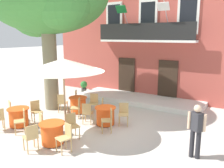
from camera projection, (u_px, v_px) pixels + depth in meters
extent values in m
plane|color=beige|center=(111.00, 127.00, 9.49)|extent=(120.00, 120.00, 0.00)
cube|color=#B24C42|center=(160.00, 34.00, 14.91)|extent=(13.00, 4.00, 7.50)
cube|color=#332319|center=(127.00, 77.00, 14.41)|extent=(1.10, 0.08, 2.30)
cube|color=#332319|center=(168.00, 81.00, 13.07)|extent=(1.10, 0.08, 2.30)
cube|color=silver|center=(114.00, 19.00, 14.16)|extent=(1.10, 0.08, 1.90)
cube|color=black|center=(114.00, 18.00, 14.13)|extent=(0.84, 0.04, 1.60)
cube|color=silver|center=(148.00, 17.00, 13.03)|extent=(1.10, 0.08, 1.90)
cube|color=black|center=(148.00, 17.00, 13.00)|extent=(0.84, 0.04, 1.60)
cube|color=silver|center=(188.00, 15.00, 11.89)|extent=(1.10, 0.08, 1.90)
cube|color=black|center=(188.00, 15.00, 11.87)|extent=(0.84, 0.04, 1.60)
cube|color=silver|center=(145.00, 41.00, 13.05)|extent=(5.60, 0.65, 0.12)
cube|color=black|center=(143.00, 32.00, 12.70)|extent=(5.60, 0.06, 0.90)
cylinder|color=#B2B2B7|center=(125.00, 16.00, 13.24)|extent=(0.04, 0.95, 1.33)
cube|color=#146B2D|center=(121.00, 9.00, 12.80)|extent=(0.60, 0.29, 0.38)
cylinder|color=#B2B2B7|center=(166.00, 13.00, 12.00)|extent=(0.04, 0.95, 1.33)
cube|color=white|center=(163.00, 6.00, 11.57)|extent=(0.60, 0.29, 0.38)
cylinder|color=#995638|center=(111.00, 37.00, 14.22)|extent=(0.32, 0.32, 0.29)
ellipsoid|color=#38843D|center=(111.00, 32.00, 14.15)|extent=(0.41, 0.41, 0.33)
cylinder|color=#47423D|center=(133.00, 37.00, 13.43)|extent=(0.26, 0.26, 0.29)
ellipsoid|color=#38843D|center=(133.00, 32.00, 13.37)|extent=(0.33, 0.33, 0.25)
cylinder|color=#995638|center=(159.00, 37.00, 12.64)|extent=(0.24, 0.24, 0.30)
ellipsoid|color=#2D7533|center=(159.00, 32.00, 12.58)|extent=(0.32, 0.32, 0.29)
cylinder|color=#995638|center=(187.00, 37.00, 11.84)|extent=(0.31, 0.31, 0.32)
ellipsoid|color=#2D7533|center=(188.00, 30.00, 11.78)|extent=(0.40, 0.40, 0.33)
cube|color=silver|center=(139.00, 99.00, 13.13)|extent=(6.97, 2.02, 0.25)
cylinder|color=#7F755B|center=(51.00, 71.00, 11.53)|extent=(0.69, 0.69, 3.84)
sphere|color=#3D7F38|center=(36.00, 9.00, 12.37)|extent=(2.99, 2.99, 2.99)
cylinder|color=#EA561E|center=(78.00, 105.00, 11.19)|extent=(0.74, 0.74, 0.68)
cylinder|color=#EA561E|center=(78.00, 98.00, 11.11)|extent=(0.86, 0.86, 0.04)
cylinder|color=#2D2823|center=(78.00, 112.00, 11.26)|extent=(0.44, 0.44, 0.03)
cylinder|color=tan|center=(61.00, 106.00, 11.48)|extent=(0.04, 0.04, 0.45)
cylinder|color=tan|center=(67.00, 107.00, 11.44)|extent=(0.04, 0.04, 0.45)
cylinder|color=tan|center=(58.00, 108.00, 11.15)|extent=(0.04, 0.04, 0.45)
cylinder|color=tan|center=(65.00, 109.00, 11.11)|extent=(0.04, 0.04, 0.45)
cube|color=tan|center=(63.00, 103.00, 11.25)|extent=(0.53, 0.53, 0.04)
cube|color=tan|center=(61.00, 99.00, 11.02)|extent=(0.36, 0.20, 0.42)
cylinder|color=tan|center=(71.00, 114.00, 10.32)|extent=(0.04, 0.04, 0.45)
cylinder|color=tan|center=(72.00, 112.00, 10.65)|extent=(0.04, 0.04, 0.45)
cylinder|color=tan|center=(79.00, 114.00, 10.31)|extent=(0.04, 0.04, 0.45)
cylinder|color=tan|center=(80.00, 112.00, 10.65)|extent=(0.04, 0.04, 0.45)
cube|color=tan|center=(75.00, 108.00, 10.43)|extent=(0.55, 0.55, 0.04)
cube|color=tan|center=(79.00, 103.00, 10.38)|extent=(0.23, 0.35, 0.42)
cylinder|color=tan|center=(97.00, 110.00, 10.96)|extent=(0.04, 0.04, 0.45)
cylinder|color=tan|center=(89.00, 109.00, 11.00)|extent=(0.04, 0.04, 0.45)
cylinder|color=tan|center=(98.00, 107.00, 11.29)|extent=(0.04, 0.04, 0.45)
cylinder|color=tan|center=(91.00, 107.00, 11.33)|extent=(0.04, 0.04, 0.45)
cube|color=tan|center=(94.00, 104.00, 11.10)|extent=(0.53, 0.53, 0.04)
cube|color=tan|center=(94.00, 98.00, 11.23)|extent=(0.36, 0.20, 0.42)
cylinder|color=tan|center=(83.00, 103.00, 12.12)|extent=(0.04, 0.04, 0.45)
cylinder|color=tan|center=(83.00, 104.00, 11.79)|extent=(0.04, 0.04, 0.45)
cylinder|color=tan|center=(77.00, 103.00, 12.11)|extent=(0.04, 0.04, 0.45)
cylinder|color=tan|center=(76.00, 105.00, 11.78)|extent=(0.04, 0.04, 0.45)
cube|color=tan|center=(80.00, 99.00, 11.90)|extent=(0.55, 0.55, 0.04)
cube|color=tan|center=(76.00, 95.00, 11.85)|extent=(0.24, 0.34, 0.42)
cylinder|color=#EA561E|center=(105.00, 116.00, 9.64)|extent=(0.74, 0.74, 0.68)
cylinder|color=#EA561E|center=(105.00, 108.00, 9.57)|extent=(0.86, 0.86, 0.04)
cylinder|color=#2D2823|center=(105.00, 124.00, 9.71)|extent=(0.44, 0.44, 0.03)
cylinder|color=tan|center=(85.00, 117.00, 10.01)|extent=(0.04, 0.04, 0.45)
cylinder|color=tan|center=(93.00, 117.00, 9.95)|extent=(0.04, 0.04, 0.45)
cylinder|color=tan|center=(83.00, 119.00, 9.69)|extent=(0.04, 0.04, 0.45)
cylinder|color=tan|center=(91.00, 120.00, 9.62)|extent=(0.04, 0.04, 0.45)
cube|color=tan|center=(88.00, 113.00, 9.77)|extent=(0.51, 0.51, 0.04)
cube|color=tan|center=(86.00, 109.00, 9.55)|extent=(0.37, 0.17, 0.42)
cylinder|color=tan|center=(102.00, 128.00, 8.76)|extent=(0.04, 0.04, 0.45)
cylinder|color=tan|center=(102.00, 125.00, 9.09)|extent=(0.04, 0.04, 0.45)
cylinder|color=tan|center=(111.00, 128.00, 8.79)|extent=(0.04, 0.04, 0.45)
cylinder|color=tan|center=(111.00, 125.00, 9.12)|extent=(0.04, 0.04, 0.45)
cube|color=tan|center=(107.00, 120.00, 8.89)|extent=(0.56, 0.56, 0.04)
cube|color=tan|center=(111.00, 114.00, 8.86)|extent=(0.26, 0.33, 0.42)
cylinder|color=tan|center=(127.00, 122.00, 9.41)|extent=(0.04, 0.04, 0.45)
cylinder|color=tan|center=(119.00, 122.00, 9.45)|extent=(0.04, 0.04, 0.45)
cylinder|color=tan|center=(128.00, 119.00, 9.74)|extent=(0.04, 0.04, 0.45)
cylinder|color=tan|center=(120.00, 119.00, 9.78)|extent=(0.04, 0.04, 0.45)
cube|color=tan|center=(124.00, 115.00, 9.54)|extent=(0.53, 0.53, 0.04)
cube|color=tan|center=(124.00, 108.00, 9.67)|extent=(0.36, 0.20, 0.42)
cylinder|color=tan|center=(111.00, 112.00, 10.56)|extent=(0.04, 0.04, 0.45)
cylinder|color=tan|center=(110.00, 115.00, 10.23)|extent=(0.04, 0.04, 0.45)
cylinder|color=tan|center=(103.00, 112.00, 10.58)|extent=(0.04, 0.04, 0.45)
cylinder|color=tan|center=(103.00, 115.00, 10.25)|extent=(0.04, 0.04, 0.45)
cube|color=tan|center=(107.00, 108.00, 10.36)|extent=(0.54, 0.54, 0.04)
cube|color=tan|center=(103.00, 103.00, 10.32)|extent=(0.22, 0.35, 0.42)
cylinder|color=#EA561E|center=(19.00, 117.00, 9.49)|extent=(0.74, 0.74, 0.68)
cylinder|color=#EA561E|center=(18.00, 109.00, 9.41)|extent=(0.86, 0.86, 0.04)
cylinder|color=#2D2823|center=(19.00, 126.00, 9.56)|extent=(0.44, 0.44, 0.03)
cylinder|color=tan|center=(19.00, 114.00, 10.36)|extent=(0.04, 0.04, 0.45)
cylinder|color=tan|center=(20.00, 116.00, 10.08)|extent=(0.04, 0.04, 0.45)
cylinder|color=tan|center=(10.00, 115.00, 10.18)|extent=(0.04, 0.04, 0.45)
cylinder|color=tan|center=(12.00, 118.00, 9.90)|extent=(0.04, 0.04, 0.45)
cube|color=tan|center=(15.00, 110.00, 10.08)|extent=(0.53, 0.53, 0.04)
cube|color=tan|center=(10.00, 106.00, 9.94)|extent=(0.36, 0.20, 0.42)
cylinder|color=tan|center=(3.00, 123.00, 9.32)|extent=(0.04, 0.04, 0.45)
cylinder|color=tan|center=(5.00, 125.00, 9.05)|extent=(0.04, 0.04, 0.45)
cylinder|color=tan|center=(15.00, 130.00, 8.63)|extent=(0.04, 0.04, 0.45)
cylinder|color=tan|center=(15.00, 126.00, 8.93)|extent=(0.04, 0.04, 0.45)
cylinder|color=tan|center=(25.00, 128.00, 8.76)|extent=(0.04, 0.04, 0.45)
cylinder|color=tan|center=(24.00, 125.00, 9.07)|extent=(0.04, 0.04, 0.45)
cube|color=tan|center=(19.00, 121.00, 8.80)|extent=(0.56, 0.56, 0.04)
cube|color=tan|center=(24.00, 115.00, 8.82)|extent=(0.34, 0.25, 0.42)
cylinder|color=tan|center=(42.00, 117.00, 9.93)|extent=(0.04, 0.04, 0.45)
cylinder|color=tan|center=(35.00, 119.00, 9.73)|extent=(0.04, 0.04, 0.45)
cylinder|color=tan|center=(40.00, 115.00, 10.19)|extent=(0.04, 0.04, 0.45)
cylinder|color=tan|center=(32.00, 117.00, 9.99)|extent=(0.04, 0.04, 0.45)
cube|color=tan|center=(37.00, 112.00, 9.91)|extent=(0.52, 0.52, 0.04)
cube|color=tan|center=(35.00, 105.00, 10.00)|extent=(0.18, 0.37, 0.42)
cylinder|color=#EA561E|center=(52.00, 134.00, 7.91)|extent=(0.74, 0.74, 0.68)
cylinder|color=#EA561E|center=(52.00, 123.00, 7.84)|extent=(0.86, 0.86, 0.04)
cylinder|color=#2D2823|center=(53.00, 143.00, 7.99)|extent=(0.44, 0.44, 0.03)
cylinder|color=tan|center=(24.00, 144.00, 7.50)|extent=(0.04, 0.04, 0.45)
cylinder|color=tan|center=(34.00, 141.00, 7.71)|extent=(0.04, 0.04, 0.45)
cylinder|color=tan|center=(28.00, 148.00, 7.24)|extent=(0.04, 0.04, 0.45)
cylinder|color=tan|center=(38.00, 144.00, 7.45)|extent=(0.04, 0.04, 0.45)
cube|color=tan|center=(30.00, 137.00, 7.43)|extent=(0.51, 0.51, 0.04)
cube|color=tan|center=(32.00, 132.00, 7.24)|extent=(0.16, 0.37, 0.42)
cylinder|color=tan|center=(62.00, 149.00, 7.15)|extent=(0.04, 0.04, 0.45)
cylinder|color=tan|center=(56.00, 145.00, 7.40)|extent=(0.04, 0.04, 0.45)
cylinder|color=tan|center=(71.00, 146.00, 7.37)|extent=(0.04, 0.04, 0.45)
cylinder|color=tan|center=(66.00, 142.00, 7.62)|extent=(0.04, 0.04, 0.45)
cube|color=tan|center=(63.00, 138.00, 7.34)|extent=(0.50, 0.50, 0.04)
cube|color=tan|center=(68.00, 130.00, 7.41)|extent=(0.37, 0.15, 0.42)
cylinder|color=tan|center=(79.00, 133.00, 8.30)|extent=(0.04, 0.04, 0.45)
cylinder|color=tan|center=(71.00, 136.00, 8.12)|extent=(0.04, 0.04, 0.45)
cylinder|color=tan|center=(75.00, 130.00, 8.58)|extent=(0.04, 0.04, 0.45)
cylinder|color=tan|center=(67.00, 132.00, 8.39)|extent=(0.04, 0.04, 0.45)
cube|color=tan|center=(73.00, 126.00, 8.30)|extent=(0.53, 0.53, 0.04)
cube|color=tan|center=(71.00, 119.00, 8.40)|extent=(0.20, 0.36, 0.42)
cylinder|color=tan|center=(50.00, 128.00, 8.80)|extent=(0.04, 0.04, 0.45)
cylinder|color=tan|center=(53.00, 131.00, 8.52)|extent=(0.04, 0.04, 0.45)
cylinder|color=tan|center=(41.00, 130.00, 8.63)|extent=(0.04, 0.04, 0.45)
cylinder|color=tan|center=(43.00, 133.00, 8.35)|extent=(0.04, 0.04, 0.45)
cube|color=tan|center=(46.00, 124.00, 8.52)|extent=(0.54, 0.54, 0.04)
cube|color=tan|center=(41.00, 119.00, 8.39)|extent=(0.36, 0.21, 0.42)
cylinder|color=#997A56|center=(65.00, 102.00, 8.43)|extent=(0.06, 0.06, 2.55)
cylinder|color=#333333|center=(66.00, 134.00, 8.68)|extent=(0.44, 0.44, 0.08)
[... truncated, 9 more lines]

